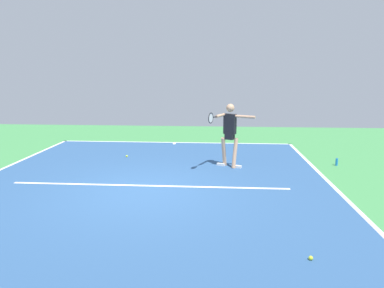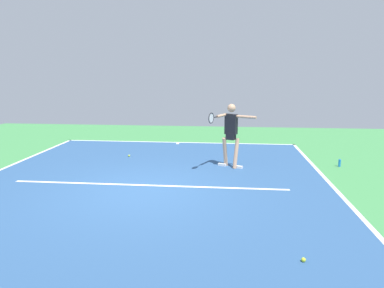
# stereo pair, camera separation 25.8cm
# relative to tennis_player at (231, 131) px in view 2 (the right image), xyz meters

# --- Properties ---
(ground_plane) EXTENTS (20.48, 20.48, 0.00)m
(ground_plane) POSITION_rel_tennis_player_xyz_m (2.02, 2.27, -1.08)
(ground_plane) COLOR #428E4C
(court_surface) EXTENTS (9.10, 11.76, 0.00)m
(court_surface) POSITION_rel_tennis_player_xyz_m (2.02, 2.27, -1.08)
(court_surface) COLOR #2D5484
(court_surface) RESTS_ON ground_plane
(court_line_baseline_near) EXTENTS (9.10, 0.10, 0.01)m
(court_line_baseline_near) POSITION_rel_tennis_player_xyz_m (2.02, -3.56, -1.08)
(court_line_baseline_near) COLOR white
(court_line_baseline_near) RESTS_ON ground_plane
(court_line_sideline_left) EXTENTS (0.10, 11.76, 0.01)m
(court_line_sideline_left) POSITION_rel_tennis_player_xyz_m (-2.48, 2.27, -1.08)
(court_line_sideline_left) COLOR white
(court_line_sideline_left) RESTS_ON ground_plane
(court_line_service) EXTENTS (6.83, 0.10, 0.01)m
(court_line_service) POSITION_rel_tennis_player_xyz_m (2.02, 1.90, -1.08)
(court_line_service) COLOR white
(court_line_service) RESTS_ON ground_plane
(court_line_centre_mark) EXTENTS (0.10, 0.30, 0.01)m
(court_line_centre_mark) POSITION_rel_tennis_player_xyz_m (2.02, -3.36, -1.08)
(court_line_centre_mark) COLOR white
(court_line_centre_mark) RESTS_ON ground_plane
(tennis_player) EXTENTS (1.31, 1.14, 1.86)m
(tennis_player) POSITION_rel_tennis_player_xyz_m (0.00, 0.00, 0.00)
(tennis_player) COLOR tan
(tennis_player) RESTS_ON ground_plane
(tennis_ball_far_corner) EXTENTS (0.07, 0.07, 0.07)m
(tennis_ball_far_corner) POSITION_rel_tennis_player_xyz_m (-1.04, 5.16, -1.05)
(tennis_ball_far_corner) COLOR #CCE033
(tennis_ball_far_corner) RESTS_ON ground_plane
(tennis_ball_near_player) EXTENTS (0.07, 0.07, 0.07)m
(tennis_ball_near_player) POSITION_rel_tennis_player_xyz_m (3.30, -0.99, -1.05)
(tennis_ball_near_player) COLOR #CCE033
(tennis_ball_near_player) RESTS_ON ground_plane
(water_bottle) EXTENTS (0.07, 0.07, 0.22)m
(water_bottle) POSITION_rel_tennis_player_xyz_m (-3.21, -0.39, -0.97)
(water_bottle) COLOR blue
(water_bottle) RESTS_ON ground_plane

